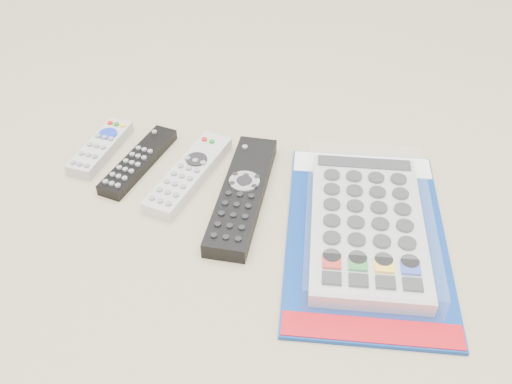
% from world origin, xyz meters
% --- Properties ---
extents(remote_small_grey, '(0.05, 0.14, 0.02)m').
position_xyz_m(remote_small_grey, '(-0.21, 0.02, 0.01)').
color(remote_small_grey, '#AAAAAC').
rests_on(remote_small_grey, ground).
extents(remote_slim_black, '(0.07, 0.18, 0.02)m').
position_xyz_m(remote_slim_black, '(-0.14, 0.00, 0.01)').
color(remote_slim_black, black).
rests_on(remote_slim_black, ground).
extents(remote_silver_dvd, '(0.08, 0.20, 0.02)m').
position_xyz_m(remote_silver_dvd, '(-0.05, -0.01, 0.01)').
color(remote_silver_dvd, silver).
rests_on(remote_silver_dvd, ground).
extents(remote_large_black, '(0.07, 0.25, 0.03)m').
position_xyz_m(remote_large_black, '(0.04, -0.03, 0.01)').
color(remote_large_black, black).
rests_on(remote_large_black, ground).
extents(jumbo_remote_packaged, '(0.27, 0.39, 0.05)m').
position_xyz_m(jumbo_remote_packaged, '(0.22, -0.06, 0.02)').
color(jumbo_remote_packaged, navy).
rests_on(jumbo_remote_packaged, ground).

